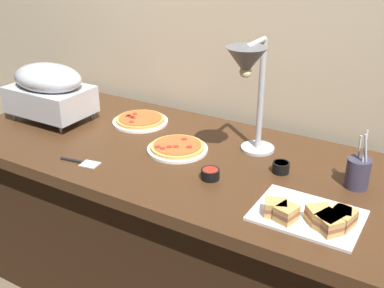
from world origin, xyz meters
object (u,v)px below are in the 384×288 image
at_px(serving_spatula, 81,162).
at_px(sauce_cup_near, 281,167).
at_px(chafing_dish, 49,89).
at_px(sandwich_platter, 315,216).
at_px(pizza_plate_front, 140,120).
at_px(utensil_holder, 358,173).
at_px(pizza_plate_center, 177,148).
at_px(sauce_cup_far, 210,174).
at_px(heat_lamp, 249,72).

bearing_deg(serving_spatula, sauce_cup_near, 25.09).
bearing_deg(chafing_dish, sandwich_platter, -8.89).
relative_size(pizza_plate_front, utensil_holder, 1.18).
bearing_deg(utensil_holder, chafing_dish, -176.46).
height_order(utensil_holder, serving_spatula, utensil_holder).
relative_size(chafing_dish, pizza_plate_center, 1.51).
bearing_deg(pizza_plate_center, sauce_cup_far, -31.25).
distance_m(chafing_dish, sauce_cup_far, 0.95).
bearing_deg(heat_lamp, pizza_plate_center, -170.21).
height_order(sandwich_platter, sauce_cup_near, sandwich_platter).
bearing_deg(serving_spatula, pizza_plate_center, 47.47).
bearing_deg(sauce_cup_far, pizza_plate_front, 150.62).
height_order(pizza_plate_center, sandwich_platter, sandwich_platter).
height_order(chafing_dish, pizza_plate_front, chafing_dish).
height_order(pizza_plate_front, pizza_plate_center, same).
relative_size(pizza_plate_center, sandwich_platter, 0.75).
relative_size(sandwich_platter, serving_spatula, 1.96).
bearing_deg(pizza_plate_front, pizza_plate_center, -27.96).
relative_size(pizza_plate_center, sauce_cup_near, 3.91).
relative_size(sauce_cup_near, serving_spatula, 0.37).
distance_m(heat_lamp, sauce_cup_near, 0.38).
bearing_deg(heat_lamp, utensil_holder, 3.34).
xyz_separation_m(pizza_plate_center, sauce_cup_far, (0.23, -0.14, 0.01)).
bearing_deg(heat_lamp, sandwich_platter, -36.56).
distance_m(sandwich_platter, serving_spatula, 0.92).
xyz_separation_m(sauce_cup_far, utensil_holder, (0.48, 0.22, 0.04)).
height_order(sauce_cup_near, sauce_cup_far, sauce_cup_near).
relative_size(pizza_plate_center, sauce_cup_far, 3.64).
distance_m(heat_lamp, sauce_cup_far, 0.40).
bearing_deg(heat_lamp, serving_spatula, -148.28).
bearing_deg(sauce_cup_far, sauce_cup_near, 41.28).
bearing_deg(serving_spatula, chafing_dish, 147.62).
xyz_separation_m(pizza_plate_front, sauce_cup_far, (0.55, -0.31, 0.01)).
xyz_separation_m(sauce_cup_near, utensil_holder, (0.27, 0.03, 0.04)).
height_order(heat_lamp, sandwich_platter, heat_lamp).
relative_size(sandwich_platter, sauce_cup_far, 4.88).
xyz_separation_m(heat_lamp, pizza_plate_front, (-0.60, 0.12, -0.35)).
relative_size(chafing_dish, heat_lamp, 0.80).
height_order(pizza_plate_front, sauce_cup_near, sauce_cup_near).
distance_m(pizza_plate_front, sauce_cup_near, 0.76).
xyz_separation_m(pizza_plate_front, sandwich_platter, (0.97, -0.39, 0.01)).
bearing_deg(sauce_cup_far, serving_spatula, -163.34).
bearing_deg(sauce_cup_near, heat_lamp, 176.68).
xyz_separation_m(pizza_plate_center, sandwich_platter, (0.65, -0.23, 0.01)).
xyz_separation_m(chafing_dish, sauce_cup_far, (0.94, -0.13, -0.13)).
bearing_deg(pizza_plate_front, serving_spatula, -83.96).
distance_m(pizza_plate_front, utensil_holder, 1.03).
height_order(chafing_dish, sandwich_platter, chafing_dish).
relative_size(heat_lamp, utensil_holder, 2.14).
relative_size(sauce_cup_far, serving_spatula, 0.40).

